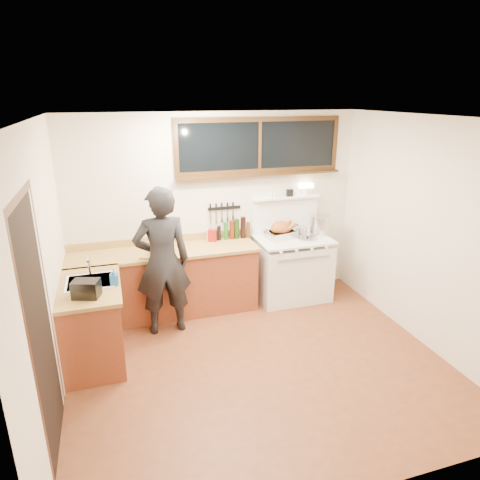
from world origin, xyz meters
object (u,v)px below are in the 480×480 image
object	(u,v)px
cutting_board	(158,251)
vintage_stove	(292,266)
roast_turkey	(281,231)
man	(162,262)

from	to	relation	value
cutting_board	vintage_stove	bearing A→B (deg)	3.88
roast_turkey	man	bearing A→B (deg)	-164.86
cutting_board	roast_turkey	size ratio (longest dim) A/B	1.06
cutting_board	roast_turkey	distance (m)	1.74
man	cutting_board	distance (m)	0.28
vintage_stove	man	bearing A→B (deg)	-167.90
vintage_stove	roast_turkey	xyz separation A→B (m)	(-0.15, 0.06, 0.53)
man	roast_turkey	bearing A→B (deg)	15.14
man	cutting_board	world-z (taller)	man
man	cutting_board	xyz separation A→B (m)	(-0.02, 0.27, 0.04)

